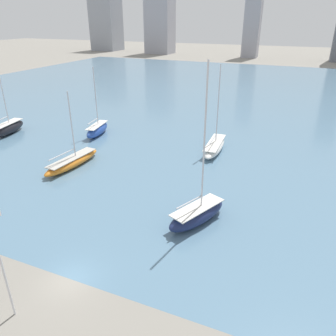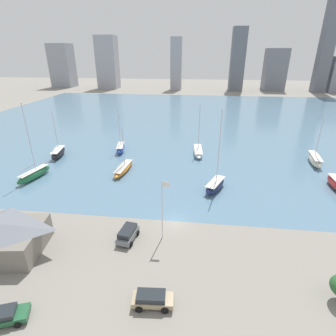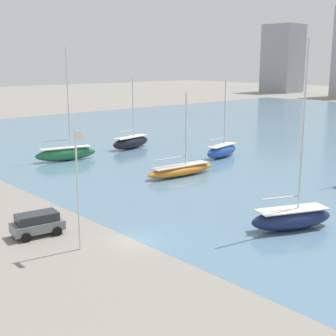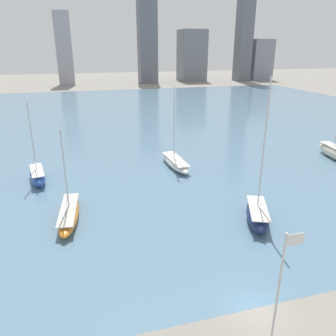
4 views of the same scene
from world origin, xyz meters
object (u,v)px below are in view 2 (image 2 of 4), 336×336
object	(u,v)px
sailboat_navy	(215,185)
sailboat_black	(58,153)
parked_sedan_green	(4,316)
parked_wagon_tan	(152,299)
parked_suv_gray	(128,234)
sailboat_green	(34,174)
sailboat_blue	(121,148)
sailboat_cream	(315,159)
flag_pole	(163,208)
sailboat_orange	(124,168)
sailboat_white	(198,151)

from	to	relation	value
sailboat_navy	sailboat_black	size ratio (longest dim) A/B	1.37
parked_sedan_green	parked_wagon_tan	world-z (taller)	parked_wagon_tan
parked_suv_gray	sailboat_green	bearing A→B (deg)	154.01
sailboat_black	sailboat_blue	world-z (taller)	sailboat_black
sailboat_green	sailboat_cream	size ratio (longest dim) A/B	1.36
flag_pole	parked_sedan_green	size ratio (longest dim) A/B	1.85
sailboat_orange	sailboat_cream	size ratio (longest dim) A/B	0.88
sailboat_navy	sailboat_blue	bearing A→B (deg)	165.97
sailboat_navy	sailboat_green	xyz separation A→B (m)	(-39.24, 0.36, 0.07)
parked_wagon_tan	sailboat_blue	bearing A→B (deg)	-164.02
sailboat_cream	sailboat_white	bearing A→B (deg)	-178.60
parked_wagon_tan	parked_suv_gray	bearing A→B (deg)	-156.37
flag_pole	sailboat_black	bearing A→B (deg)	137.22
sailboat_cream	parked_suv_gray	distance (m)	51.50
sailboat_white	sailboat_navy	xyz separation A→B (m)	(3.72, -20.18, 0.24)
parked_sedan_green	parked_wagon_tan	bearing A→B (deg)	83.63
sailboat_cream	parked_sedan_green	xyz separation A→B (m)	(-48.08, -48.12, -0.39)
flag_pole	sailboat_orange	xyz separation A→B (m)	(-12.39, 22.64, -4.47)
sailboat_blue	parked_sedan_green	bearing A→B (deg)	-96.55
flag_pole	sailboat_blue	bearing A→B (deg)	115.38
sailboat_navy	sailboat_green	bearing A→B (deg)	-157.04
sailboat_black	parked_sedan_green	bearing A→B (deg)	-78.28
flag_pole	sailboat_black	size ratio (longest dim) A/B	0.80
sailboat_blue	sailboat_cream	bearing A→B (deg)	-12.47
sailboat_cream	parked_wagon_tan	size ratio (longest dim) A/B	2.60
sailboat_black	sailboat_green	size ratio (longest dim) A/B	0.72
sailboat_navy	sailboat_cream	xyz separation A→B (m)	(25.24, 16.68, 0.10)
flag_pole	sailboat_white	world-z (taller)	sailboat_white
sailboat_black	parked_suv_gray	distance (m)	41.15
sailboat_cream	parked_suv_gray	world-z (taller)	sailboat_cream
parked_suv_gray	sailboat_black	bearing A→B (deg)	139.72
sailboat_orange	sailboat_cream	distance (m)	47.18
sailboat_white	sailboat_navy	bearing A→B (deg)	-83.02
sailboat_green	flag_pole	bearing A→B (deg)	-15.93
sailboat_blue	sailboat_navy	bearing A→B (deg)	-46.85
sailboat_white	sailboat_green	size ratio (longest dim) A/B	0.81
sailboat_orange	sailboat_green	bearing A→B (deg)	-156.79
flag_pole	sailboat_navy	distance (m)	18.74
sailboat_blue	flag_pole	bearing A→B (deg)	-73.97
flag_pole	sailboat_green	world-z (taller)	sailboat_green
flag_pole	parked_suv_gray	size ratio (longest dim) A/B	2.13
sailboat_orange	parked_suv_gray	distance (m)	24.78
sailboat_navy	parked_wagon_tan	world-z (taller)	sailboat_navy
sailboat_black	parked_sedan_green	world-z (taller)	sailboat_black
sailboat_white	sailboat_cream	bearing A→B (deg)	-10.35
flag_pole	sailboat_black	xyz separation A→B (m)	(-32.27, 29.86, -4.15)
sailboat_white	sailboat_blue	xyz separation A→B (m)	(-21.61, -0.74, 0.23)
sailboat_cream	parked_sedan_green	distance (m)	68.03
sailboat_green	parked_wagon_tan	bearing A→B (deg)	-29.57
parked_suv_gray	parked_wagon_tan	distance (m)	11.81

